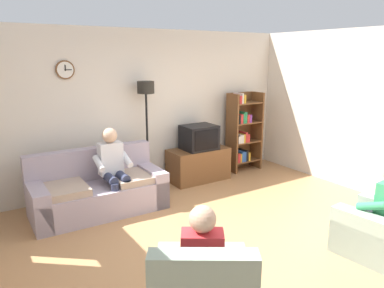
% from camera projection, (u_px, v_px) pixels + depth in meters
% --- Properties ---
extents(ground_plane, '(12.00, 12.00, 0.00)m').
position_uv_depth(ground_plane, '(243.00, 241.00, 4.58)').
color(ground_plane, '#B27F51').
extents(back_wall_assembly, '(6.20, 0.17, 2.70)m').
position_uv_depth(back_wall_assembly, '(147.00, 109.00, 6.44)').
color(back_wall_assembly, silver).
rests_on(back_wall_assembly, ground_plane).
extents(couch, '(1.91, 0.90, 0.90)m').
position_uv_depth(couch, '(98.00, 191.00, 5.41)').
color(couch, '#A899A8').
rests_on(couch, ground_plane).
extents(tv_stand, '(1.10, 0.56, 0.60)m').
position_uv_depth(tv_stand, '(198.00, 164.00, 6.78)').
color(tv_stand, brown).
rests_on(tv_stand, ground_plane).
extents(tv, '(0.60, 0.49, 0.44)m').
position_uv_depth(tv, '(199.00, 137.00, 6.64)').
color(tv, black).
rests_on(tv, tv_stand).
extents(bookshelf, '(0.68, 0.36, 1.57)m').
position_uv_depth(bookshelf, '(242.00, 132.00, 7.29)').
color(bookshelf, brown).
rests_on(bookshelf, ground_plane).
extents(floor_lamp, '(0.28, 0.28, 1.85)m').
position_uv_depth(floor_lamp, '(146.00, 106.00, 6.08)').
color(floor_lamp, black).
rests_on(floor_lamp, ground_plane).
extents(person_on_couch, '(0.51, 0.54, 1.24)m').
position_uv_depth(person_on_couch, '(113.00, 165.00, 5.34)').
color(person_on_couch, silver).
rests_on(person_on_couch, ground_plane).
extents(person_in_left_armchair, '(0.61, 0.64, 1.12)m').
position_uv_depth(person_in_left_armchair, '(202.00, 259.00, 3.06)').
color(person_in_left_armchair, red).
rests_on(person_in_left_armchair, ground_plane).
extents(person_in_right_armchair, '(0.54, 0.56, 1.12)m').
position_uv_depth(person_in_right_armchair, '(381.00, 204.00, 4.19)').
color(person_in_right_armchair, '#338C59').
rests_on(person_in_right_armchair, ground_plane).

